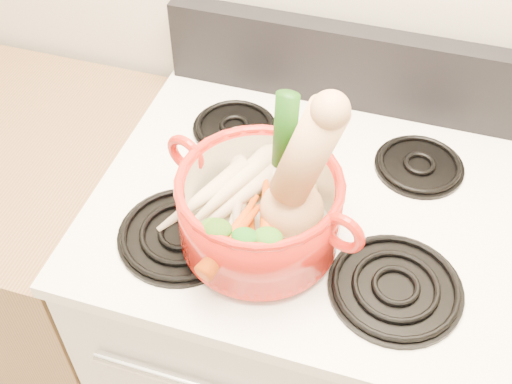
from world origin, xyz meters
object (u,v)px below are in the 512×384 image
(dutch_oven, at_px, (260,210))
(leek, at_px, (283,156))
(squash, at_px, (294,171))
(stove_body, at_px, (295,333))

(dutch_oven, height_order, leek, leek)
(squash, height_order, leek, squash)
(dutch_oven, xyz_separation_m, leek, (0.02, 0.05, 0.09))
(stove_body, bearing_deg, leek, -110.59)
(stove_body, xyz_separation_m, squash, (-0.00, -0.12, 0.67))
(stove_body, bearing_deg, squash, -90.82)
(stove_body, height_order, squash, squash)
(squash, bearing_deg, stove_body, 70.70)
(stove_body, bearing_deg, dutch_oven, -112.68)
(leek, bearing_deg, dutch_oven, -113.35)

